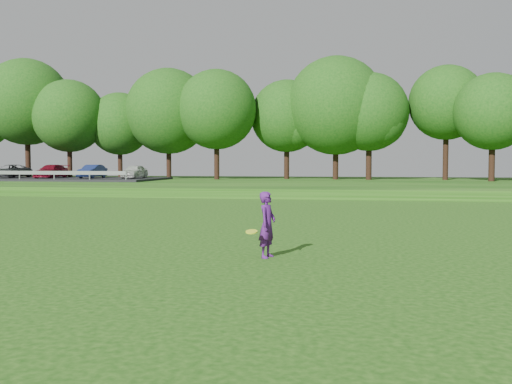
# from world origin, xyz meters

# --- Properties ---
(ground) EXTENTS (140.00, 140.00, 0.00)m
(ground) POSITION_xyz_m (0.00, 0.00, 0.00)
(ground) COLOR #14410C
(ground) RESTS_ON ground
(berm) EXTENTS (130.00, 30.00, 0.60)m
(berm) POSITION_xyz_m (0.00, 34.00, 0.30)
(berm) COLOR #14410C
(berm) RESTS_ON ground
(walking_path) EXTENTS (130.00, 1.60, 0.04)m
(walking_path) POSITION_xyz_m (0.00, 20.00, 0.02)
(walking_path) COLOR gray
(walking_path) RESTS_ON ground
(treeline) EXTENTS (104.00, 7.00, 15.00)m
(treeline) POSITION_xyz_m (0.00, 38.00, 8.10)
(treeline) COLOR #134710
(treeline) RESTS_ON berm
(parking_lot) EXTENTS (24.00, 9.00, 1.38)m
(parking_lot) POSITION_xyz_m (-24.05, 32.82, 1.06)
(parking_lot) COLOR black
(parking_lot) RESTS_ON berm
(woman) EXTENTS (0.64, 0.96, 1.52)m
(woman) POSITION_xyz_m (3.49, -1.49, 0.76)
(woman) COLOR #521970
(woman) RESTS_ON ground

